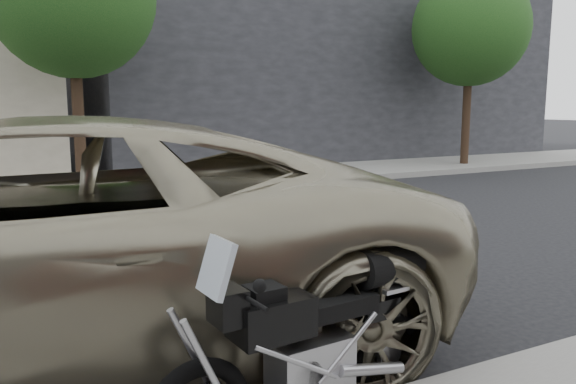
% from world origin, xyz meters
% --- Properties ---
extents(ground, '(120.00, 120.00, 0.00)m').
position_xyz_m(ground, '(0.00, 0.00, 0.00)').
color(ground, black).
rests_on(ground, ground).
extents(far_sidewalk, '(44.00, 3.00, 0.15)m').
position_xyz_m(far_sidewalk, '(0.00, -6.50, 0.07)').
color(far_sidewalk, gray).
rests_on(far_sidewalk, ground).
extents(far_building_dark, '(16.00, 11.00, 7.00)m').
position_xyz_m(far_building_dark, '(-7.00, -13.50, 3.50)').
color(far_building_dark, '#25252A').
rests_on(far_building_dark, ground).
extents(street_tree_left, '(3.40, 3.40, 5.70)m').
position_xyz_m(street_tree_left, '(-9.00, -6.00, 4.14)').
color(street_tree_left, '#332317').
rests_on(street_tree_left, far_sidewalk).
extents(motorcycle, '(1.95, 0.74, 1.24)m').
position_xyz_m(motorcycle, '(1.87, 3.87, 0.53)').
color(motorcycle, black).
rests_on(motorcycle, ground).
extents(minivan, '(7.10, 4.29, 1.84)m').
position_xyz_m(minivan, '(3.50, 2.00, 0.92)').
color(minivan, '#9C9479').
rests_on(minivan, ground).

